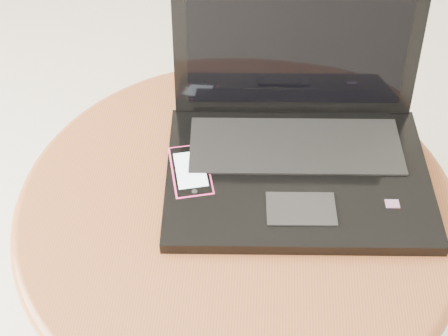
{
  "coord_description": "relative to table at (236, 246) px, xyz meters",
  "views": [
    {
      "loc": [
        0.01,
        -0.65,
        1.28
      ],
      "look_at": [
        -0.04,
        -0.03,
        0.6
      ],
      "focal_mm": 50.96,
      "sensor_mm": 36.0,
      "label": 1
    }
  ],
  "objects": [
    {
      "name": "table",
      "position": [
        0.0,
        0.0,
        0.0
      ],
      "size": [
        0.68,
        0.68,
        0.54
      ],
      "color": "brown",
      "rests_on": "ground"
    },
    {
      "name": "phone_black",
      "position": [
        -0.07,
        0.04,
        0.12
      ],
      "size": [
        0.08,
        0.11,
        0.01
      ],
      "color": "black",
      "rests_on": "table"
    },
    {
      "name": "phone_pink",
      "position": [
        -0.07,
        0.04,
        0.13
      ],
      "size": [
        0.08,
        0.12,
        0.01
      ],
      "color": "#F73680",
      "rests_on": "phone_black"
    },
    {
      "name": "laptop",
      "position": [
        0.09,
        0.09,
        0.16
      ],
      "size": [
        0.42,
        0.36,
        0.26
      ],
      "color": "black",
      "rests_on": "table"
    }
  ]
}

